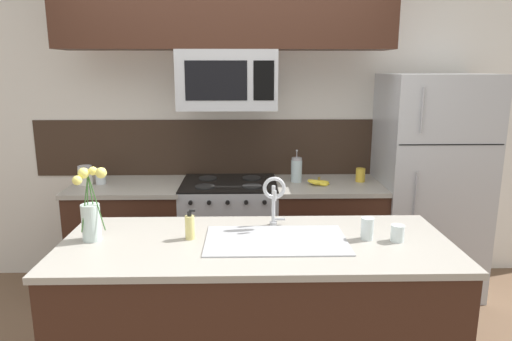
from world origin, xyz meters
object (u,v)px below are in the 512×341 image
object	(u,v)px
coffee_tin	(360,175)
sink_faucet	(274,195)
microwave	(228,80)
refrigerator	(428,185)
french_press	(296,170)
flower_vase	(91,215)
banana_bunch	(319,182)
drinking_glass	(367,229)
spare_glass	(397,233)
storage_jar_medium	(100,176)
stove_range	(230,236)
storage_jar_tall	(85,175)
dish_soap_bottle	(190,227)

from	to	relation	value
coffee_tin	sink_faucet	world-z (taller)	sink_faucet
microwave	refrigerator	bearing A→B (deg)	1.44
french_press	flower_vase	xyz separation A→B (m)	(-1.24, -1.28, 0.04)
microwave	sink_faucet	bearing A→B (deg)	-73.54
french_press	sink_faucet	size ratio (longest dim) A/B	0.87
microwave	flower_vase	size ratio (longest dim) A/B	1.82
microwave	french_press	distance (m)	0.91
sink_faucet	flower_vase	size ratio (longest dim) A/B	0.75
refrigerator	sink_faucet	bearing A→B (deg)	-141.55
microwave	banana_bunch	world-z (taller)	microwave
microwave	drinking_glass	xyz separation A→B (m)	(0.79, -1.21, -0.76)
microwave	coffee_tin	xyz separation A→B (m)	(1.07, 0.07, -0.77)
sink_faucet	spare_glass	xyz separation A→B (m)	(0.65, -0.24, -0.15)
storage_jar_medium	stove_range	bearing A→B (deg)	-1.37
stove_range	sink_faucet	xyz separation A→B (m)	(0.30, -1.03, 0.65)
drinking_glass	storage_jar_tall	bearing A→B (deg)	147.53
storage_jar_medium	coffee_tin	world-z (taller)	storage_jar_medium
storage_jar_medium	flower_vase	size ratio (longest dim) A/B	0.31
stove_range	flower_vase	distance (m)	1.52
drinking_glass	sink_faucet	bearing A→B (deg)	157.61
microwave	drinking_glass	distance (m)	1.64
storage_jar_tall	banana_bunch	bearing A→B (deg)	-1.74
banana_bunch	drinking_glass	xyz separation A→B (m)	(0.08, -1.17, 0.04)
coffee_tin	spare_glass	size ratio (longest dim) A/B	1.22
storage_jar_medium	flower_vase	distance (m)	1.29
storage_jar_tall	flower_vase	bearing A→B (deg)	-69.68
stove_range	drinking_glass	distance (m)	1.55
storage_jar_medium	banana_bunch	distance (m)	1.75
stove_range	dish_soap_bottle	bearing A→B (deg)	-97.94
dish_soap_bottle	microwave	bearing A→B (deg)	81.91
banana_bunch	sink_faucet	world-z (taller)	sink_faucet
storage_jar_tall	spare_glass	bearing A→B (deg)	-31.14
storage_jar_tall	banana_bunch	xyz separation A→B (m)	(1.86, -0.06, -0.05)
microwave	banana_bunch	xyz separation A→B (m)	(0.72, -0.04, -0.80)
storage_jar_medium	sink_faucet	distance (m)	1.70
stove_range	banana_bunch	xyz separation A→B (m)	(0.72, -0.06, 0.47)
storage_jar_tall	dish_soap_bottle	size ratio (longest dim) A/B	0.93
sink_faucet	flower_vase	distance (m)	1.01
storage_jar_medium	drinking_glass	bearing A→B (deg)	-34.64
stove_range	french_press	distance (m)	0.78
coffee_tin	dish_soap_bottle	size ratio (longest dim) A/B	0.67
refrigerator	banana_bunch	xyz separation A→B (m)	(-0.91, -0.08, 0.04)
storage_jar_tall	spare_glass	world-z (taller)	storage_jar_tall
banana_bunch	microwave	bearing A→B (deg)	176.76
french_press	sink_faucet	bearing A→B (deg)	-102.91
microwave	refrigerator	size ratio (longest dim) A/B	0.42
microwave	dish_soap_bottle	xyz separation A→B (m)	(-0.17, -1.19, -0.75)
sink_faucet	spare_glass	bearing A→B (deg)	-19.91
storage_jar_medium	flower_vase	xyz separation A→B (m)	(0.34, -1.24, 0.08)
drinking_glass	spare_glass	world-z (taller)	drinking_glass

